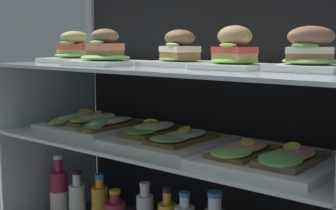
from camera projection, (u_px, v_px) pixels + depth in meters
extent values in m
cylinder|color=gray|center=(91.00, 103.00, 1.99)|extent=(0.03, 0.03, 0.90)
cube|color=black|center=(213.00, 112.00, 1.61)|extent=(1.19, 0.01, 0.87)
cube|color=silver|center=(52.00, 169.00, 1.83)|extent=(0.01, 0.43, 0.36)
cube|color=silver|center=(168.00, 144.00, 1.43)|extent=(1.21, 0.45, 0.01)
cube|color=silver|center=(49.00, 93.00, 1.79)|extent=(0.01, 0.43, 0.22)
cube|color=silver|center=(168.00, 68.00, 1.40)|extent=(1.21, 0.45, 0.01)
cube|color=white|center=(75.00, 60.00, 1.68)|extent=(0.20, 0.20, 0.02)
ellipsoid|color=#7CBE62|center=(75.00, 55.00, 1.68)|extent=(0.16, 0.13, 0.02)
cube|color=#D4B76D|center=(75.00, 52.00, 1.68)|extent=(0.12, 0.10, 0.02)
cube|color=#CB4D35|center=(75.00, 47.00, 1.68)|extent=(0.13, 0.11, 0.02)
ellipsoid|color=#8EAF62|center=(67.00, 43.00, 1.65)|extent=(0.07, 0.05, 0.01)
ellipsoid|color=tan|center=(74.00, 37.00, 1.67)|extent=(0.13, 0.11, 0.05)
cube|color=white|center=(105.00, 63.00, 1.49)|extent=(0.21, 0.21, 0.01)
ellipsoid|color=#81CB61|center=(105.00, 57.00, 1.48)|extent=(0.17, 0.14, 0.02)
cube|color=#926C49|center=(105.00, 54.00, 1.48)|extent=(0.10, 0.08, 0.02)
cube|color=#E27C63|center=(105.00, 47.00, 1.48)|extent=(0.11, 0.08, 0.02)
ellipsoid|color=#82BC5E|center=(97.00, 42.00, 1.45)|extent=(0.06, 0.03, 0.01)
ellipsoid|color=brown|center=(105.00, 36.00, 1.47)|extent=(0.11, 0.08, 0.05)
cube|color=white|center=(179.00, 63.00, 1.44)|extent=(0.20, 0.20, 0.01)
ellipsoid|color=#679748|center=(179.00, 59.00, 1.44)|extent=(0.14, 0.12, 0.01)
cube|color=olive|center=(179.00, 55.00, 1.44)|extent=(0.14, 0.12, 0.02)
cube|color=beige|center=(179.00, 49.00, 1.44)|extent=(0.15, 0.13, 0.02)
ellipsoid|color=#9CD274|center=(172.00, 45.00, 1.41)|extent=(0.08, 0.06, 0.02)
ellipsoid|color=brown|center=(179.00, 38.00, 1.43)|extent=(0.15, 0.13, 0.05)
cube|color=white|center=(234.00, 66.00, 1.27)|extent=(0.19, 0.19, 0.01)
ellipsoid|color=#69B439|center=(234.00, 61.00, 1.27)|extent=(0.14, 0.12, 0.02)
cube|color=tan|center=(234.00, 57.00, 1.27)|extent=(0.12, 0.10, 0.02)
cube|color=#CC3F3C|center=(234.00, 50.00, 1.26)|extent=(0.13, 0.10, 0.02)
ellipsoid|color=#90BD4F|center=(228.00, 45.00, 1.24)|extent=(0.07, 0.04, 0.02)
ellipsoid|color=#A68451|center=(235.00, 36.00, 1.26)|extent=(0.13, 0.10, 0.06)
cube|color=white|center=(310.00, 68.00, 1.17)|extent=(0.18, 0.18, 0.02)
ellipsoid|color=#86B85D|center=(310.00, 61.00, 1.17)|extent=(0.14, 0.12, 0.02)
cube|color=#9D694E|center=(310.00, 57.00, 1.17)|extent=(0.13, 0.10, 0.02)
cube|color=beige|center=(310.00, 50.00, 1.17)|extent=(0.13, 0.11, 0.02)
ellipsoid|color=#5C8D42|center=(305.00, 46.00, 1.14)|extent=(0.07, 0.05, 0.02)
ellipsoid|color=brown|center=(311.00, 36.00, 1.16)|extent=(0.13, 0.11, 0.05)
cube|color=white|center=(97.00, 125.00, 1.68)|extent=(0.33, 0.33, 0.02)
cube|color=brown|center=(81.00, 119.00, 1.73)|extent=(0.08, 0.26, 0.01)
ellipsoid|color=#97C661|center=(64.00, 119.00, 1.67)|extent=(0.08, 0.14, 0.04)
ellipsoid|color=white|center=(81.00, 116.00, 1.73)|extent=(0.06, 0.21, 0.02)
cylinder|color=yellow|center=(85.00, 112.00, 1.74)|extent=(0.07, 0.07, 0.02)
cube|color=brown|center=(97.00, 121.00, 1.68)|extent=(0.08, 0.22, 0.01)
ellipsoid|color=#9BC95F|center=(83.00, 120.00, 1.63)|extent=(0.08, 0.11, 0.02)
ellipsoid|color=white|center=(96.00, 117.00, 1.68)|extent=(0.06, 0.17, 0.02)
cylinder|color=#FDDE46|center=(96.00, 113.00, 1.69)|extent=(0.06, 0.06, 0.01)
cube|color=brown|center=(111.00, 125.00, 1.60)|extent=(0.08, 0.25, 0.01)
ellipsoid|color=#65A64D|center=(95.00, 125.00, 1.54)|extent=(0.09, 0.13, 0.05)
ellipsoid|color=white|center=(111.00, 121.00, 1.60)|extent=(0.06, 0.20, 0.02)
cylinder|color=#FCDE49|center=(111.00, 117.00, 1.61)|extent=(0.05, 0.05, 0.02)
cube|color=white|center=(169.00, 140.00, 1.44)|extent=(0.33, 0.33, 0.01)
cube|color=brown|center=(154.00, 132.00, 1.50)|extent=(0.11, 0.22, 0.02)
ellipsoid|color=#558E40|center=(140.00, 130.00, 1.45)|extent=(0.13, 0.14, 0.02)
ellipsoid|color=#E9E6C4|center=(154.00, 126.00, 1.50)|extent=(0.10, 0.18, 0.02)
cylinder|color=yellow|center=(151.00, 122.00, 1.51)|extent=(0.07, 0.07, 0.03)
cube|color=brown|center=(184.00, 139.00, 1.40)|extent=(0.11, 0.24, 0.01)
ellipsoid|color=#88AE65|center=(168.00, 139.00, 1.34)|extent=(0.11, 0.13, 0.02)
ellipsoid|color=silver|center=(184.00, 135.00, 1.40)|extent=(0.10, 0.19, 0.01)
cylinder|color=#ECD94C|center=(183.00, 131.00, 1.41)|extent=(0.07, 0.07, 0.02)
cube|color=white|center=(271.00, 160.00, 1.19)|extent=(0.33, 0.33, 0.02)
cube|color=brown|center=(244.00, 152.00, 1.22)|extent=(0.11, 0.22, 0.01)
ellipsoid|color=#97C75D|center=(231.00, 152.00, 1.16)|extent=(0.12, 0.13, 0.02)
ellipsoid|color=#E6A67D|center=(244.00, 146.00, 1.21)|extent=(0.10, 0.18, 0.02)
cylinder|color=yellow|center=(248.00, 142.00, 1.21)|extent=(0.05, 0.05, 0.01)
cube|color=brown|center=(292.00, 159.00, 1.13)|extent=(0.11, 0.21, 0.02)
ellipsoid|color=#7ABC65|center=(280.00, 159.00, 1.08)|extent=(0.13, 0.13, 0.03)
ellipsoid|color=pink|center=(292.00, 154.00, 1.13)|extent=(0.10, 0.17, 0.01)
cylinder|color=#EADF49|center=(292.00, 147.00, 1.16)|extent=(0.04, 0.04, 0.02)
cylinder|color=maroon|center=(59.00, 197.00, 1.74)|extent=(0.07, 0.07, 0.19)
cylinder|color=#F2E1CE|center=(59.00, 201.00, 1.74)|extent=(0.07, 0.07, 0.08)
cylinder|color=#A21C45|center=(58.00, 166.00, 1.72)|extent=(0.03, 0.03, 0.05)
cylinder|color=silver|center=(58.00, 157.00, 1.72)|extent=(0.03, 0.03, 0.01)
cylinder|color=white|center=(77.00, 207.00, 1.68)|extent=(0.06, 0.06, 0.16)
cylinder|color=white|center=(78.00, 210.00, 1.68)|extent=(0.06, 0.06, 0.06)
cylinder|color=white|center=(77.00, 180.00, 1.67)|extent=(0.03, 0.03, 0.04)
cylinder|color=black|center=(77.00, 173.00, 1.66)|extent=(0.03, 0.03, 0.01)
cylinder|color=gold|center=(100.00, 183.00, 1.62)|extent=(0.03, 0.03, 0.03)
cylinder|color=#276BB9|center=(99.00, 176.00, 1.61)|extent=(0.03, 0.03, 0.01)
cylinder|color=#A1223C|center=(115.00, 198.00, 1.55)|extent=(0.03, 0.03, 0.03)
cylinder|color=gold|center=(115.00, 191.00, 1.55)|extent=(0.04, 0.04, 0.01)
cylinder|color=white|center=(145.00, 191.00, 1.50)|extent=(0.03, 0.03, 0.03)
cylinder|color=white|center=(145.00, 184.00, 1.50)|extent=(0.03, 0.03, 0.01)
cylinder|color=gold|center=(167.00, 198.00, 1.42)|extent=(0.03, 0.03, 0.04)
cylinder|color=black|center=(167.00, 190.00, 1.42)|extent=(0.03, 0.03, 0.01)
cylinder|color=white|center=(185.00, 202.00, 1.35)|extent=(0.03, 0.03, 0.03)
cylinder|color=#346FB5|center=(185.00, 194.00, 1.35)|extent=(0.03, 0.03, 0.01)
cylinder|color=white|center=(215.00, 204.00, 1.30)|extent=(0.04, 0.04, 0.05)
cylinder|color=#2A6CAC|center=(215.00, 194.00, 1.30)|extent=(0.04, 0.04, 0.01)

